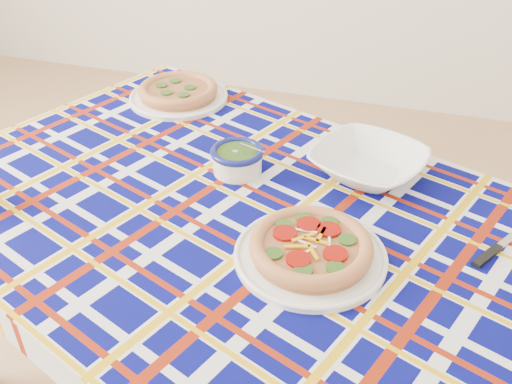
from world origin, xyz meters
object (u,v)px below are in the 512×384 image
(serving_bowl, at_px, (368,163))
(dining_table, at_px, (249,243))
(main_focaccia_plate, at_px, (311,247))
(pesto_bowl, at_px, (237,158))

(serving_bowl, bearing_deg, dining_table, -131.78)
(dining_table, xyz_separation_m, main_focaccia_plate, (0.15, -0.09, 0.10))
(main_focaccia_plate, xyz_separation_m, serving_bowl, (0.06, 0.33, 0.00))
(main_focaccia_plate, height_order, serving_bowl, serving_bowl)
(dining_table, distance_m, serving_bowl, 0.34)
(pesto_bowl, relative_size, serving_bowl, 0.50)
(pesto_bowl, distance_m, serving_bowl, 0.31)
(main_focaccia_plate, height_order, pesto_bowl, pesto_bowl)
(pesto_bowl, xyz_separation_m, serving_bowl, (0.29, 0.08, -0.01))
(dining_table, relative_size, main_focaccia_plate, 5.74)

